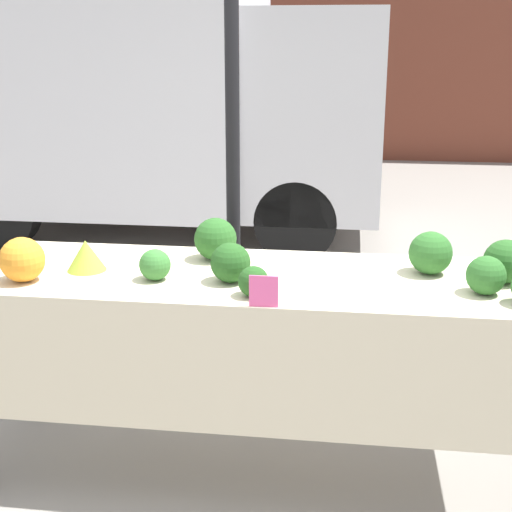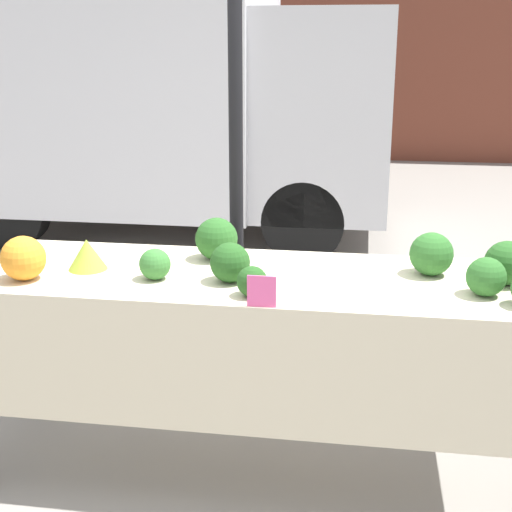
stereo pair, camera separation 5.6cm
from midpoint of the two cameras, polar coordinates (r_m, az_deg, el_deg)
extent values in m
plane|color=gray|center=(3.29, -0.50, -16.50)|extent=(40.00, 40.00, 0.00)
cylinder|color=black|center=(3.57, -2.32, 8.51)|extent=(0.07, 0.07, 2.59)
cube|color=silver|center=(7.19, -11.80, 14.29)|extent=(2.82, 2.26, 2.44)
cube|color=silver|center=(6.82, 4.71, 11.58)|extent=(1.16, 2.08, 1.76)
cylinder|color=black|center=(6.05, 2.95, 2.85)|extent=(0.70, 0.22, 0.70)
cylinder|color=black|center=(7.87, 4.09, 6.08)|extent=(0.70, 0.22, 0.70)
cylinder|color=black|center=(6.80, -19.97, 3.40)|extent=(0.70, 0.22, 0.70)
cylinder|color=black|center=(8.45, -14.27, 6.35)|extent=(0.70, 0.22, 0.70)
cube|color=beige|center=(2.90, -0.55, -1.80)|extent=(2.34, 0.74, 0.03)
cube|color=beige|center=(2.67, -1.66, -9.60)|extent=(2.34, 0.01, 0.49)
cylinder|color=black|center=(3.65, -17.38, -6.11)|extent=(0.05, 0.05, 0.87)
cylinder|color=black|center=(3.40, 19.25, -8.00)|extent=(0.05, 0.05, 0.87)
sphere|color=orange|center=(2.95, -18.72, -0.28)|extent=(0.18, 0.18, 0.18)
cone|color=#93B238|center=(3.03, -13.96, 0.05)|extent=(0.16, 0.16, 0.13)
sphere|color=#2D6628|center=(2.78, 17.38, -1.49)|extent=(0.15, 0.15, 0.15)
sphere|color=#387533|center=(2.85, -8.64, -0.70)|extent=(0.13, 0.13, 0.13)
sphere|color=#285B23|center=(3.08, -3.78, 1.36)|extent=(0.18, 0.18, 0.18)
sphere|color=#23511E|center=(2.64, -0.81, -2.05)|extent=(0.12, 0.12, 0.12)
sphere|color=#2D6628|center=(2.96, 13.27, 0.23)|extent=(0.18, 0.18, 0.18)
sphere|color=#23511E|center=(2.79, -2.62, -0.54)|extent=(0.16, 0.16, 0.16)
sphere|color=#285B23|center=(2.94, 18.83, -0.42)|extent=(0.17, 0.17, 0.17)
cube|color=#F45B9E|center=(2.53, -0.01, -2.85)|extent=(0.10, 0.01, 0.12)
camera|label=1|loc=(0.03, -90.55, -0.17)|focal=50.00mm
camera|label=2|loc=(0.03, 89.45, 0.17)|focal=50.00mm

